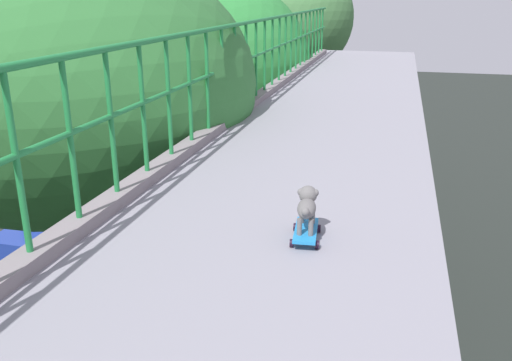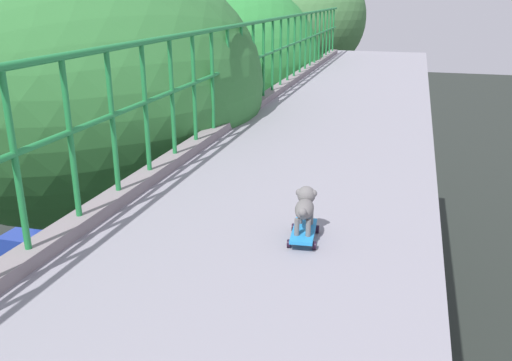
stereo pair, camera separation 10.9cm
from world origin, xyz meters
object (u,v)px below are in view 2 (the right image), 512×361
at_px(car_red_taxi_seventh, 201,192).
at_px(small_dog, 305,205).
at_px(car_blue_sixth, 67,218).
at_px(city_bus, 215,105).
at_px(toy_skateboard, 304,232).
at_px(car_green_fifth, 87,303).

bearing_deg(car_red_taxi_seventh, small_dog, -65.07).
relative_size(car_blue_sixth, city_bus, 0.38).
bearing_deg(car_red_taxi_seventh, city_bus, 107.59).
xyz_separation_m(car_red_taxi_seventh, city_bus, (-3.52, 11.11, 1.08)).
distance_m(toy_skateboard, small_dog, 0.20).
xyz_separation_m(car_green_fifth, car_red_taxi_seventh, (-0.23, 8.16, -0.04)).
bearing_deg(car_green_fifth, car_red_taxi_seventh, 91.62).
bearing_deg(small_dog, city_bus, 111.84).
distance_m(car_red_taxi_seventh, small_dog, 17.04).
distance_m(car_green_fifth, toy_skateboard, 10.71).
bearing_deg(city_bus, car_blue_sixth, -89.49).
xyz_separation_m(car_blue_sixth, small_dog, (10.15, -10.80, 5.74)).
distance_m(car_blue_sixth, small_dog, 15.89).
bearing_deg(toy_skateboard, car_red_taxi_seventh, 114.89).
xyz_separation_m(car_red_taxi_seventh, small_dog, (6.75, -14.53, 5.79)).
bearing_deg(car_green_fifth, car_blue_sixth, 129.30).
distance_m(car_green_fifth, car_red_taxi_seventh, 8.16).
xyz_separation_m(city_bus, small_dog, (10.28, -25.65, 4.71)).
bearing_deg(city_bus, car_red_taxi_seventh, -72.41).
bearing_deg(city_bus, small_dog, -68.16).
bearing_deg(toy_skateboard, city_bus, 111.82).
height_order(car_blue_sixth, city_bus, city_bus).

